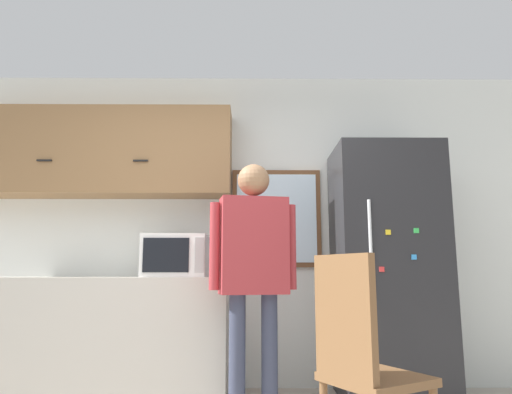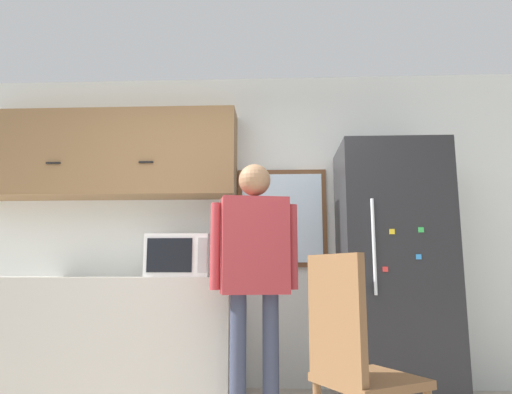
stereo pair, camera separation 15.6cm
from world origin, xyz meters
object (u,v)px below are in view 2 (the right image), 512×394
Objects in this scene: refrigerator at (394,269)px; chair at (354,357)px; microwave at (181,256)px; person at (255,258)px.

chair is at bearing -111.84° from refrigerator.
microwave is 0.25× the size of refrigerator.
person is 1.65× the size of chair.
refrigerator is at bearing 1.67° from microwave.
refrigerator is (1.06, 0.47, -0.07)m from person.
microwave is at bearing 133.99° from person.
chair is at bearing -71.97° from person.
refrigerator is (1.66, 0.05, -0.10)m from microwave.
microwave is 1.66m from refrigerator.
person is at bearing -34.93° from microwave.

